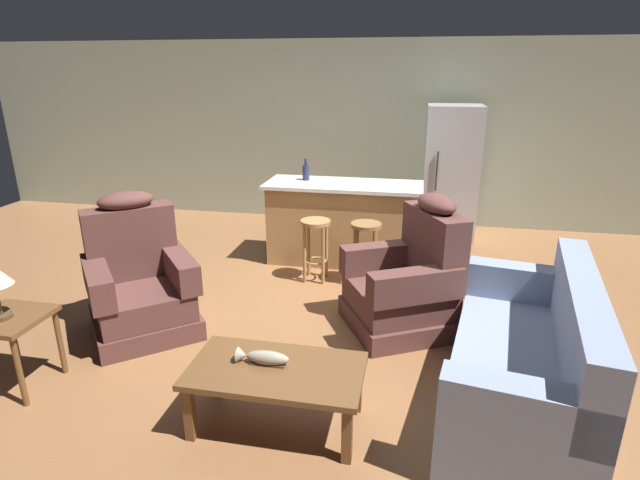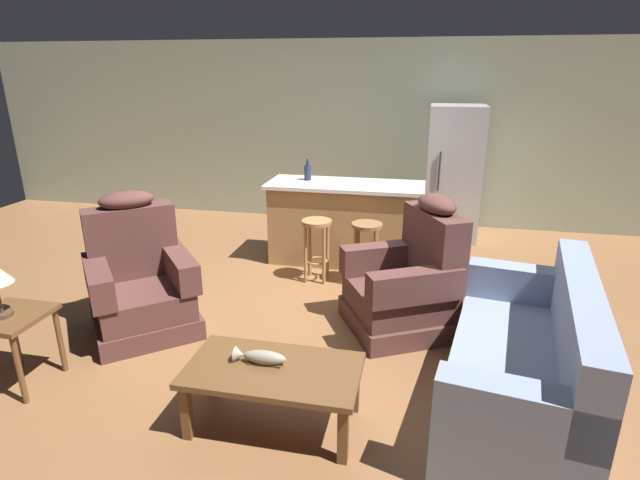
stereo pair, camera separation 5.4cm
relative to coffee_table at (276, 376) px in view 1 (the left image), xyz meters
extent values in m
plane|color=brown|center=(-0.03, 1.63, -0.36)|extent=(12.00, 12.00, 0.00)
cube|color=#9EA88E|center=(-0.03, 4.76, 0.94)|extent=(12.00, 0.05, 2.60)
cube|color=brown|center=(0.00, 0.00, 0.04)|extent=(1.10, 0.60, 0.04)
cube|color=brown|center=(-0.49, -0.24, -0.17)|extent=(0.06, 0.06, 0.38)
cube|color=brown|center=(0.49, -0.24, -0.17)|extent=(0.06, 0.06, 0.38)
cube|color=brown|center=(-0.49, 0.24, -0.17)|extent=(0.06, 0.06, 0.38)
cube|color=brown|center=(0.49, 0.24, -0.17)|extent=(0.06, 0.06, 0.38)
cube|color=#4C3823|center=(-0.06, 0.03, 0.06)|extent=(0.22, 0.07, 0.01)
ellipsoid|color=#9E937F|center=(-0.06, 0.03, 0.10)|extent=(0.28, 0.09, 0.09)
cone|color=#9E937F|center=(-0.23, 0.03, 0.10)|extent=(0.06, 0.10, 0.10)
cube|color=#8493B2|center=(1.54, 0.52, -0.26)|extent=(1.14, 2.01, 0.20)
cube|color=#8493B2|center=(1.54, 0.52, -0.05)|extent=(1.14, 2.01, 0.22)
cube|color=#8493B2|center=(1.86, 0.47, 0.32)|extent=(0.51, 1.91, 0.52)
cube|color=#8493B2|center=(1.40, -0.31, 0.20)|extent=(0.86, 0.34, 0.28)
cube|color=#8493B2|center=(1.68, 1.36, 0.20)|extent=(0.86, 0.34, 0.28)
cube|color=brown|center=(-1.47, 0.95, -0.27)|extent=(1.18, 1.18, 0.18)
cube|color=brown|center=(-1.47, 0.95, -0.06)|extent=(1.09, 1.10, 0.24)
cube|color=brown|center=(-1.66, 1.18, 0.38)|extent=(0.73, 0.67, 0.64)
ellipsoid|color=brown|center=(-1.66, 1.18, 0.76)|extent=(0.52, 0.50, 0.16)
cube|color=brown|center=(-1.21, 1.15, 0.19)|extent=(0.65, 0.73, 0.26)
cube|color=brown|center=(-1.71, 0.72, 0.19)|extent=(0.65, 0.73, 0.26)
cube|color=brown|center=(0.70, 1.45, -0.27)|extent=(1.14, 1.14, 0.18)
cube|color=brown|center=(0.70, 1.45, -0.06)|extent=(1.06, 1.04, 0.24)
cube|color=brown|center=(0.97, 1.59, 0.38)|extent=(0.57, 0.78, 0.64)
ellipsoid|color=brown|center=(0.97, 1.59, 0.76)|extent=(0.45, 0.53, 0.16)
cube|color=brown|center=(0.84, 1.15, 0.19)|extent=(0.79, 0.53, 0.26)
cube|color=brown|center=(0.53, 1.73, 0.19)|extent=(0.79, 0.53, 0.26)
cube|color=brown|center=(-1.95, 0.04, 0.18)|extent=(0.48, 0.48, 0.04)
cylinder|color=brown|center=(-1.75, -0.16, -0.10)|extent=(0.04, 0.04, 0.52)
cylinder|color=brown|center=(-2.15, 0.24, -0.10)|extent=(0.04, 0.04, 0.52)
cylinder|color=brown|center=(-1.75, 0.24, -0.10)|extent=(0.04, 0.04, 0.52)
cylinder|color=#4C3823|center=(-1.97, 0.01, 0.21)|extent=(0.14, 0.14, 0.03)
cube|color=#AD7F4C|center=(-0.03, 2.98, 0.09)|extent=(1.71, 0.63, 0.91)
cube|color=silver|center=(-0.03, 2.98, 0.57)|extent=(1.80, 0.70, 0.04)
cylinder|color=#A87A47|center=(-0.23, 2.35, 0.30)|extent=(0.32, 0.32, 0.04)
torus|color=#A87A47|center=(-0.23, 2.35, -0.14)|extent=(0.23, 0.23, 0.02)
cylinder|color=#A87A47|center=(-0.33, 2.25, -0.04)|extent=(0.04, 0.04, 0.64)
cylinder|color=#A87A47|center=(-0.13, 2.25, -0.04)|extent=(0.04, 0.04, 0.64)
cylinder|color=#A87A47|center=(-0.33, 2.45, -0.04)|extent=(0.04, 0.04, 0.64)
cylinder|color=#A87A47|center=(-0.13, 2.45, -0.04)|extent=(0.04, 0.04, 0.64)
cylinder|color=olive|center=(0.30, 2.35, 0.30)|extent=(0.32, 0.32, 0.04)
torus|color=olive|center=(0.30, 2.35, -0.14)|extent=(0.23, 0.23, 0.02)
cylinder|color=olive|center=(0.20, 2.25, -0.04)|extent=(0.04, 0.04, 0.64)
cylinder|color=olive|center=(0.40, 2.25, -0.04)|extent=(0.04, 0.04, 0.64)
cylinder|color=olive|center=(0.20, 2.45, -0.04)|extent=(0.04, 0.04, 0.64)
cylinder|color=olive|center=(0.40, 2.45, -0.04)|extent=(0.04, 0.04, 0.64)
cube|color=#B7B7BC|center=(1.22, 4.18, 0.52)|extent=(0.70, 0.66, 1.76)
cylinder|color=#333338|center=(1.03, 3.83, 0.60)|extent=(0.02, 0.02, 0.50)
cylinder|color=#23284C|center=(-0.50, 3.07, 0.67)|extent=(0.08, 0.08, 0.18)
cylinder|color=#23284C|center=(-0.50, 3.07, 0.80)|extent=(0.03, 0.03, 0.08)
camera|label=1|loc=(0.80, -2.59, 1.83)|focal=28.00mm
camera|label=2|loc=(0.85, -2.58, 1.83)|focal=28.00mm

